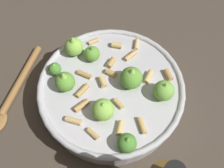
{
  "coord_description": "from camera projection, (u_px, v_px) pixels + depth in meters",
  "views": [
    {
      "loc": [
        0.0,
        0.27,
        0.53
      ],
      "look_at": [
        0.0,
        0.0,
        0.07
      ],
      "focal_mm": 42.72,
      "sensor_mm": 36.0,
      "label": 1
    }
  ],
  "objects": [
    {
      "name": "wooden_spoon",
      "position": [
        15.0,
        92.0,
        0.6
      ],
      "size": [
        0.09,
        0.23,
        0.02
      ],
      "color": "olive",
      "rests_on": "ground"
    },
    {
      "name": "cooking_pan",
      "position": [
        112.0,
        92.0,
        0.56
      ],
      "size": [
        0.3,
        0.3,
        0.12
      ],
      "color": "#B7B7BC",
      "rests_on": "ground"
    },
    {
      "name": "ground_plane",
      "position": [
        112.0,
        100.0,
        0.6
      ],
      "size": [
        2.4,
        2.4,
        0.0
      ],
      "primitive_type": "plane",
      "color": "#42382D"
    }
  ]
}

